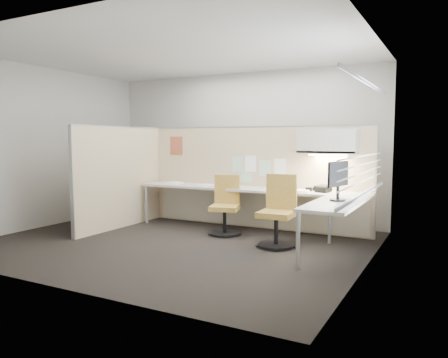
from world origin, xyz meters
The scene contains 27 objects.
floor centered at (0.00, 0.00, -0.01)m, with size 5.50×4.50×0.01m, color black.
ceiling centered at (0.00, 0.00, 2.80)m, with size 5.50×4.50×0.01m, color white.
wall_back centered at (0.00, 2.25, 1.40)m, with size 5.50×0.02×2.80m, color beige.
wall_front centered at (0.00, -2.25, 1.40)m, with size 5.50×0.02×2.80m, color beige.
wall_left centered at (-2.75, 0.00, 1.40)m, with size 0.02×4.50×2.80m, color beige.
wall_right centered at (2.75, 0.00, 1.40)m, with size 0.02×4.50×2.80m, color beige.
window_pane centered at (2.73, 0.00, 1.55)m, with size 0.01×2.80×1.30m, color #A4AFBF.
partition_back centered at (0.55, 1.60, 0.88)m, with size 4.10×0.06×1.75m, color beige.
partition_left centered at (-1.50, 0.50, 0.88)m, with size 0.06×2.20×1.75m, color beige.
desk centered at (0.93, 1.13, 0.60)m, with size 4.00×2.07×0.73m.
overhead_bin centered at (1.90, 1.39, 1.51)m, with size 0.90×0.36×0.38m, color beige.
task_light_strip centered at (1.90, 1.39, 1.30)m, with size 0.60×0.06×0.02m, color #FFEABF.
pinned_papers centered at (0.63, 1.57, 1.03)m, with size 1.01×0.00×0.47m.
poster centered at (-1.05, 1.57, 1.42)m, with size 0.28×0.00×0.35m, color #FF5220.
chair_left centered at (0.38, 0.87, 0.44)m, with size 0.55×0.56×0.95m.
chair_right centered at (1.42, 0.52, 0.48)m, with size 0.54×0.54×1.02m.
monitor centered at (2.30, 0.42, 1.03)m, with size 0.21×0.49×0.52m.
phone centered at (1.87, 1.28, 0.78)m, with size 0.26×0.25×0.12m.
stapler centered at (1.74, 1.41, 0.76)m, with size 0.14×0.04×0.05m, color black.
tape_dispenser centered at (1.63, 1.32, 0.76)m, with size 0.10×0.06×0.06m, color black.
coat_hook centered at (-1.58, -0.30, 1.41)m, with size 0.18×0.46×1.38m.
paper_stack_0 centered at (-0.89, 1.26, 0.74)m, with size 0.23×0.30×0.03m, color white.
paper_stack_1 centered at (-0.22, 1.28, 0.74)m, with size 0.23×0.30×0.02m, color white.
paper_stack_2 centered at (0.16, 1.20, 0.75)m, with size 0.23×0.30×0.05m, color white.
paper_stack_3 centered at (1.02, 1.34, 0.74)m, with size 0.23×0.30×0.01m, color white.
paper_stack_4 centered at (1.55, 1.22, 0.74)m, with size 0.23×0.30×0.02m, color white.
paper_stack_5 centered at (2.35, 0.75, 0.74)m, with size 0.23×0.30×0.02m, color white.
Camera 1 is at (3.67, -5.34, 1.55)m, focal length 35.00 mm.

